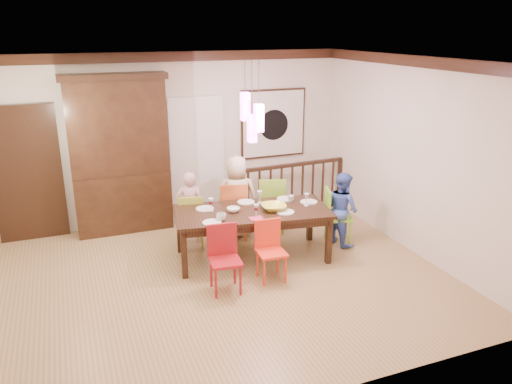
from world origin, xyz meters
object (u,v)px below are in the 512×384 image
object	(u,v)px
chair_end_right	(339,212)
china_hutch	(120,155)
person_far_left	(190,208)
person_end_right	(342,209)
chair_far_left	(191,216)
person_far_mid	(237,196)
dining_table	(252,215)
balustrade	(292,188)

from	to	relation	value
chair_end_right	china_hutch	distance (m)	3.65
person_far_left	chair_end_right	bearing A→B (deg)	171.80
chair_end_right	person_end_right	world-z (taller)	person_end_right
chair_far_left	china_hutch	size ratio (longest dim) A/B	0.33
chair_far_left	person_end_right	bearing A→B (deg)	172.88
chair_end_right	china_hutch	world-z (taller)	china_hutch
chair_end_right	person_far_mid	xyz separation A→B (m)	(-1.39, 0.86, 0.16)
dining_table	person_end_right	xyz separation A→B (m)	(1.50, -0.02, -0.09)
chair_far_left	chair_end_right	size ratio (longest dim) A/B	0.96
dining_table	china_hutch	xyz separation A→B (m)	(-1.62, 1.80, 0.63)
balustrade	person_end_right	distance (m)	1.49
dining_table	balustrade	distance (m)	1.98
person_end_right	chair_end_right	bearing A→B (deg)	43.61
person_far_mid	person_far_left	bearing A→B (deg)	14.12
chair_end_right	person_end_right	distance (m)	0.09
dining_table	person_far_left	world-z (taller)	person_far_left
person_end_right	china_hutch	bearing A→B (deg)	51.34
china_hutch	person_end_right	xyz separation A→B (m)	(3.12, -1.83, -0.72)
chair_far_left	person_far_mid	size ratio (longest dim) A/B	0.64
chair_far_left	person_end_right	world-z (taller)	person_end_right
chair_far_left	person_far_mid	bearing A→B (deg)	-159.41
chair_end_right	person_far_left	world-z (taller)	person_far_left
china_hutch	person_end_right	size ratio (longest dim) A/B	2.23
china_hutch	person_end_right	world-z (taller)	china_hutch
dining_table	person_end_right	bearing A→B (deg)	7.77
chair_end_right	china_hutch	size ratio (longest dim) A/B	0.34
person_far_mid	china_hutch	bearing A→B (deg)	-13.24
person_far_mid	person_end_right	xyz separation A→B (m)	(1.43, -0.89, -0.09)
dining_table	chair_far_left	distance (m)	1.06
person_far_mid	person_end_right	bearing A→B (deg)	163.49
chair_far_left	chair_end_right	bearing A→B (deg)	173.29
person_far_left	chair_far_left	bearing A→B (deg)	93.78
chair_far_left	china_hutch	bearing A→B (deg)	-38.02
person_far_left	person_far_mid	world-z (taller)	person_far_mid
chair_end_right	person_far_mid	world-z (taller)	person_far_mid
dining_table	chair_far_left	bearing A→B (deg)	143.06
person_end_right	person_far_mid	bearing A→B (deg)	49.59
dining_table	person_far_mid	bearing A→B (deg)	93.88
chair_far_left	balustrade	xyz separation A→B (m)	(2.07, 0.71, 0.01)
person_far_left	person_far_mid	xyz separation A→B (m)	(0.78, -0.02, 0.09)
chair_end_right	person_far_mid	size ratio (longest dim) A/B	0.66
chair_far_left	person_far_left	distance (m)	0.17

